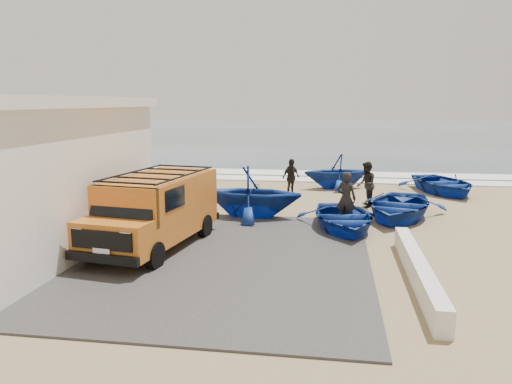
{
  "coord_description": "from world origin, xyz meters",
  "views": [
    {
      "loc": [
        2.97,
        -14.6,
        4.16
      ],
      "look_at": [
        0.47,
        1.51,
        1.2
      ],
      "focal_mm": 35.0,
      "sensor_mm": 36.0,
      "label": 1
    }
  ],
  "objects": [
    {
      "name": "ground",
      "position": [
        0.0,
        0.0,
        0.0
      ],
      "size": [
        160.0,
        160.0,
        0.0
      ],
      "primitive_type": "plane",
      "color": "#987F58"
    },
    {
      "name": "slab",
      "position": [
        -2.0,
        -2.0,
        0.03
      ],
      "size": [
        12.0,
        10.0,
        0.05
      ],
      "primitive_type": "cube",
      "color": "#423F3C",
      "rests_on": "ground"
    },
    {
      "name": "ocean",
      "position": [
        0.0,
        56.0,
        0.0
      ],
      "size": [
        180.0,
        88.0,
        0.01
      ],
      "primitive_type": "cube",
      "color": "#385166",
      "rests_on": "ground"
    },
    {
      "name": "surf_line",
      "position": [
        0.0,
        12.0,
        0.03
      ],
      "size": [
        180.0,
        1.6,
        0.06
      ],
      "primitive_type": "cube",
      "color": "white",
      "rests_on": "ground"
    },
    {
      "name": "surf_wash",
      "position": [
        0.0,
        14.5,
        0.02
      ],
      "size": [
        180.0,
        2.2,
        0.04
      ],
      "primitive_type": "cube",
      "color": "white",
      "rests_on": "ground"
    },
    {
      "name": "parapet",
      "position": [
        5.0,
        -3.0,
        0.28
      ],
      "size": [
        0.35,
        6.0,
        0.55
      ],
      "primitive_type": "cube",
      "color": "silver",
      "rests_on": "ground"
    },
    {
      "name": "van",
      "position": [
        -2.02,
        -1.27,
        1.16
      ],
      "size": [
        2.69,
        5.26,
        2.15
      ],
      "rotation": [
        0.0,
        0.0,
        -0.15
      ],
      "color": "#C76A1D",
      "rests_on": "ground"
    },
    {
      "name": "boat_near_left",
      "position": [
        3.34,
        1.61,
        0.41
      ],
      "size": [
        3.41,
        4.34,
        0.81
      ],
      "primitive_type": "imported",
      "rotation": [
        0.0,
        0.0,
        0.16
      ],
      "color": "navy",
      "rests_on": "ground"
    },
    {
      "name": "boat_near_right",
      "position": [
        5.35,
        3.6,
        0.46
      ],
      "size": [
        4.23,
        5.11,
        0.92
      ],
      "primitive_type": "imported",
      "rotation": [
        0.0,
        0.0,
        -0.27
      ],
      "color": "navy",
      "rests_on": "ground"
    },
    {
      "name": "boat_mid_left",
      "position": [
        0.12,
        2.88,
        0.94
      ],
      "size": [
        3.8,
        3.35,
        1.87
      ],
      "primitive_type": "imported",
      "rotation": [
        0.0,
        0.0,
        1.49
      ],
      "color": "navy",
      "rests_on": "ground"
    },
    {
      "name": "boat_far_left",
      "position": [
        3.15,
        9.64,
        0.84
      ],
      "size": [
        3.88,
        3.6,
        1.68
      ],
      "primitive_type": "imported",
      "rotation": [
        0.0,
        0.0,
        -1.25
      ],
      "color": "navy",
      "rests_on": "ground"
    },
    {
      "name": "boat_far_right",
      "position": [
        8.01,
        9.07,
        0.45
      ],
      "size": [
        4.2,
        5.06,
        0.91
      ],
      "primitive_type": "imported",
      "rotation": [
        0.0,
        0.0,
        0.28
      ],
      "color": "navy",
      "rests_on": "ground"
    },
    {
      "name": "fisherman_front",
      "position": [
        3.44,
        2.24,
        0.92
      ],
      "size": [
        0.77,
        0.62,
        1.85
      ],
      "primitive_type": "imported",
      "rotation": [
        0.0,
        0.0,
        2.85
      ],
      "color": "black",
      "rests_on": "ground"
    },
    {
      "name": "fisherman_middle",
      "position": [
        4.3,
        5.43,
        0.91
      ],
      "size": [
        0.69,
        0.89,
        1.82
      ],
      "primitive_type": "imported",
      "rotation": [
        0.0,
        0.0,
        -1.58
      ],
      "color": "black",
      "rests_on": "ground"
    },
    {
      "name": "fisherman_back",
      "position": [
        1.13,
        7.4,
        0.83
      ],
      "size": [
        0.94,
        1.0,
        1.66
      ],
      "primitive_type": "imported",
      "rotation": [
        0.0,
        0.0,
        0.86
      ],
      "color": "black",
      "rests_on": "ground"
    }
  ]
}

